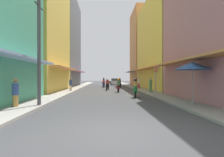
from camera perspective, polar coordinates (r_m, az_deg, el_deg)
ground_plane at (r=28.61m, az=-1.84°, el=-3.00°), size 117.72×117.72×0.00m
sidewalk_left at (r=28.92m, az=-11.11°, el=-2.85°), size 1.78×61.51×0.12m
sidewalk_right at (r=29.04m, az=7.40°, el=-2.84°), size 1.78×61.51×0.12m
building_left_mid at (r=25.04m, az=-22.25°, el=13.93°), size 7.05×11.59×15.14m
building_left_far at (r=37.19m, az=-15.50°, el=10.62°), size 7.05×13.28×16.63m
building_right_mid at (r=27.34m, az=16.74°, el=9.92°), size 7.05×13.91×12.46m
building_right_far at (r=39.04m, az=10.79°, el=9.09°), size 7.05×8.52×15.22m
motorbike_black at (r=24.17m, az=-1.41°, el=-1.95°), size 0.62×1.79×1.58m
motorbike_blue at (r=30.49m, az=-2.61°, el=-1.47°), size 0.56×1.80×1.58m
motorbike_maroon at (r=30.71m, az=2.34°, el=-1.46°), size 0.60×1.79×1.58m
motorbike_orange at (r=44.91m, az=-0.81°, el=-1.13°), size 0.73×1.75×0.96m
motorbike_red at (r=20.97m, az=1.93°, el=-2.31°), size 0.55×1.81×1.58m
motorbike_green at (r=15.54m, az=7.24°, el=-3.25°), size 0.61×1.79×1.58m
parked_car at (r=41.50m, az=1.00°, el=-0.93°), size 2.14×4.25×1.45m
pedestrian_midway at (r=11.19m, az=-27.62°, el=-3.47°), size 0.44×0.44×1.67m
pedestrian_crossing at (r=22.04m, az=-12.62°, el=-1.91°), size 0.34×0.34×1.62m
pedestrian_far at (r=26.41m, az=8.26°, el=-1.14°), size 0.44×0.44×1.76m
pedestrian_foreground at (r=19.75m, az=11.77°, el=-2.07°), size 0.34×0.34×1.69m
vendor_umbrella at (r=11.55m, az=23.55°, el=3.58°), size 2.10×2.10×2.57m
utility_pole at (r=11.34m, az=-21.57°, el=8.17°), size 0.20×1.20×6.31m
street_sign_no_entry at (r=15.64m, az=13.30°, el=0.48°), size 0.07×0.60×2.65m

